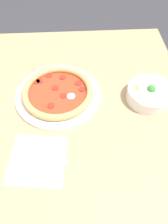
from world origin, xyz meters
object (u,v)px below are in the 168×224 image
at_px(pizza, 58,93).
at_px(fork, 37,152).
at_px(bowl, 150,93).
at_px(knife, 34,166).

bearing_deg(pizza, fork, -14.51).
distance_m(pizza, bowl, 0.35).
height_order(bowl, fork, bowl).
relative_size(pizza, fork, 1.91).
distance_m(fork, knife, 0.05).
distance_m(pizza, knife, 0.30).
xyz_separation_m(pizza, bowl, (0.04, 0.35, 0.01)).
bearing_deg(fork, knife, -101.04).
relative_size(bowl, knife, 0.90).
distance_m(bowl, fork, 0.46).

